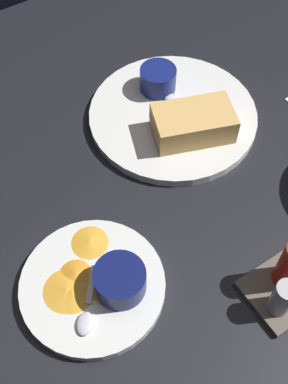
# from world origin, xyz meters

# --- Properties ---
(ground_plane) EXTENTS (1.10, 1.10, 0.03)m
(ground_plane) POSITION_xyz_m (0.00, 0.00, -0.01)
(ground_plane) COLOR black
(plate_sandwich_main) EXTENTS (0.29, 0.29, 0.02)m
(plate_sandwich_main) POSITION_xyz_m (0.00, -0.10, 0.01)
(plate_sandwich_main) COLOR silver
(plate_sandwich_main) RESTS_ON ground_plane
(sandwich_half_near) EXTENTS (0.15, 0.12, 0.05)m
(sandwich_half_near) POSITION_xyz_m (0.00, -0.04, 0.04)
(sandwich_half_near) COLOR tan
(sandwich_half_near) RESTS_ON plate_sandwich_main
(ramekin_dark_sauce) EXTENTS (0.06, 0.06, 0.04)m
(ramekin_dark_sauce) POSITION_xyz_m (-0.01, -0.16, 0.04)
(ramekin_dark_sauce) COLOR navy
(ramekin_dark_sauce) RESTS_ON plate_sandwich_main
(spoon_by_dark_ramekin) EXTENTS (0.02, 0.10, 0.01)m
(spoon_by_dark_ramekin) POSITION_xyz_m (-0.02, -0.11, 0.02)
(spoon_by_dark_ramekin) COLOR silver
(spoon_by_dark_ramekin) RESTS_ON plate_sandwich_main
(plate_chips_companion) EXTENTS (0.20, 0.20, 0.02)m
(plate_chips_companion) POSITION_xyz_m (0.27, 0.10, 0.01)
(plate_chips_companion) COLOR silver
(plate_chips_companion) RESTS_ON ground_plane
(ramekin_light_gravy) EXTENTS (0.07, 0.07, 0.04)m
(ramekin_light_gravy) POSITION_xyz_m (0.24, 0.13, 0.04)
(ramekin_light_gravy) COLOR #0C144C
(ramekin_light_gravy) RESTS_ON plate_chips_companion
(spoon_by_gravy_ramekin) EXTENTS (0.07, 0.09, 0.01)m
(spoon_by_gravy_ramekin) POSITION_xyz_m (0.30, 0.14, 0.02)
(spoon_by_gravy_ramekin) COLOR silver
(spoon_by_gravy_ramekin) RESTS_ON plate_chips_companion
(plantain_chip_scatter) EXTENTS (0.14, 0.15, 0.01)m
(plantain_chip_scatter) POSITION_xyz_m (0.28, 0.09, 0.02)
(plantain_chip_scatter) COLOR gold
(plantain_chip_scatter) RESTS_ON plate_chips_companion
(condiment_caddy) EXTENTS (0.09, 0.09, 0.10)m
(condiment_caddy) POSITION_xyz_m (0.06, 0.25, 0.03)
(condiment_caddy) COLOR brown
(condiment_caddy) RESTS_ON ground_plane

